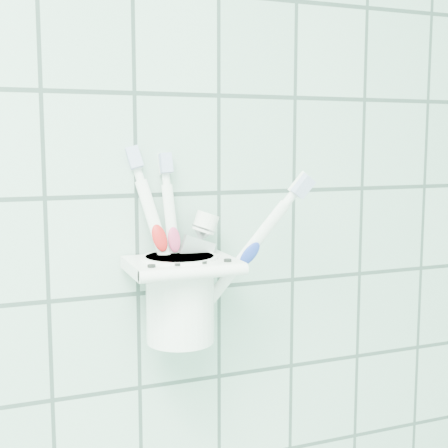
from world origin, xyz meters
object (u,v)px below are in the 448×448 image
at_px(toothbrush_pink, 189,237).
at_px(toothpaste_tube, 170,261).
at_px(holder_bracket, 181,266).
at_px(cup, 180,295).
at_px(toothbrush_blue, 182,242).
at_px(toothbrush_orange, 186,233).

distance_m(toothbrush_pink, toothpaste_tube, 0.04).
height_order(holder_bracket, cup, same).
height_order(toothbrush_pink, toothbrush_blue, toothbrush_pink).
bearing_deg(toothbrush_pink, toothbrush_blue, 103.12).
height_order(toothbrush_blue, toothbrush_orange, toothbrush_orange).
xyz_separation_m(cup, toothbrush_pink, (0.01, -0.01, 0.07)).
bearing_deg(holder_bracket, toothbrush_blue, 65.84).
bearing_deg(toothbrush_orange, toothpaste_tube, 136.28).
relative_size(holder_bracket, toothbrush_orange, 0.55).
relative_size(holder_bracket, toothpaste_tube, 0.77).
distance_m(cup, toothbrush_pink, 0.07).
bearing_deg(cup, toothbrush_orange, 29.79).
distance_m(cup, toothbrush_blue, 0.06).
distance_m(holder_bracket, toothbrush_orange, 0.04).
height_order(cup, toothbrush_pink, toothbrush_pink).
bearing_deg(toothbrush_orange, toothbrush_pink, -103.03).
distance_m(holder_bracket, cup, 0.03).
bearing_deg(toothbrush_pink, holder_bracket, 135.49).
bearing_deg(toothpaste_tube, holder_bracket, -64.78).
height_order(toothbrush_blue, toothpaste_tube, toothbrush_blue).
bearing_deg(toothbrush_pink, toothbrush_orange, 89.74).
xyz_separation_m(cup, toothbrush_blue, (0.00, 0.01, 0.06)).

